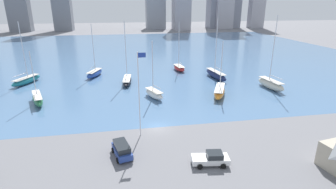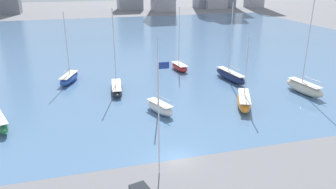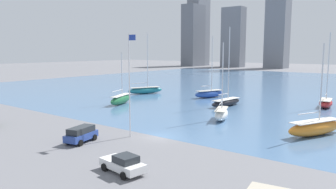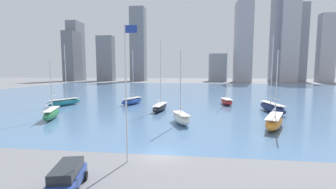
{
  "view_description": "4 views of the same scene",
  "coord_description": "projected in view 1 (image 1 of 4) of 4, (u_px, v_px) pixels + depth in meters",
  "views": [
    {
      "loc": [
        -5.16,
        -39.27,
        19.74
      ],
      "look_at": [
        3.4,
        9.0,
        2.54
      ],
      "focal_mm": 28.0,
      "sensor_mm": 36.0,
      "label": 1
    },
    {
      "loc": [
        -10.63,
        -33.41,
        21.57
      ],
      "look_at": [
        2.63,
        14.23,
        3.15
      ],
      "focal_mm": 35.0,
      "sensor_mm": 36.0,
      "label": 2
    },
    {
      "loc": [
        26.26,
        -31.97,
        11.15
      ],
      "look_at": [
        -6.81,
        10.74,
        3.84
      ],
      "focal_mm": 35.0,
      "sensor_mm": 36.0,
      "label": 3
    },
    {
      "loc": [
        3.49,
        -22.77,
        8.89
      ],
      "look_at": [
        -0.24,
        8.44,
        5.58
      ],
      "focal_mm": 24.0,
      "sensor_mm": 36.0,
      "label": 4
    }
  ],
  "objects": [
    {
      "name": "sailboat_teal",
      "position": [
        26.0,
        80.0,
        67.24
      ],
      "size": [
        5.97,
        9.5,
        15.51
      ],
      "rotation": [
        0.0,
        0.0,
        -0.43
      ],
      "color": "#1E757F",
      "rests_on": "harbor_water"
    },
    {
      "name": "parked_suv_blue",
      "position": [
        122.0,
        149.0,
        35.36
      ],
      "size": [
        2.96,
        4.74,
        1.92
      ],
      "rotation": [
        0.0,
        0.0,
        0.24
      ],
      "color": "#284293",
      "rests_on": "ground_plane"
    },
    {
      "name": "sailboat_red",
      "position": [
        179.0,
        68.0,
        80.23
      ],
      "size": [
        3.23,
        7.0,
        14.54
      ],
      "rotation": [
        0.0,
        0.0,
        0.13
      ],
      "color": "#B72828",
      "rests_on": "harbor_water"
    },
    {
      "name": "sailboat_navy",
      "position": [
        216.0,
        74.0,
        71.9
      ],
      "size": [
        3.38,
        11.05,
        16.13
      ],
      "rotation": [
        0.0,
        0.0,
        0.13
      ],
      "color": "#19234C",
      "rests_on": "harbor_water"
    },
    {
      "name": "flag_pole",
      "position": [
        139.0,
        93.0,
        38.96
      ],
      "size": [
        1.24,
        0.14,
        13.22
      ],
      "color": "silver",
      "rests_on": "ground_plane"
    },
    {
      "name": "sailboat_black",
      "position": [
        127.0,
        80.0,
        67.51
      ],
      "size": [
        3.08,
        9.47,
        15.72
      ],
      "rotation": [
        0.0,
        0.0,
        -0.1
      ],
      "color": "black",
      "rests_on": "harbor_water"
    },
    {
      "name": "sailboat_white",
      "position": [
        154.0,
        94.0,
        57.1
      ],
      "size": [
        4.29,
        6.89,
        12.37
      ],
      "rotation": [
        0.0,
        0.0,
        0.38
      ],
      "color": "white",
      "rests_on": "harbor_water"
    },
    {
      "name": "harbor_water",
      "position": [
        134.0,
        53.0,
        108.9
      ],
      "size": [
        180.0,
        140.0,
        0.0
      ],
      "color": "#4C7099",
      "rests_on": "ground_plane"
    },
    {
      "name": "sailboat_blue",
      "position": [
        95.0,
        73.0,
        73.84
      ],
      "size": [
        5.08,
        8.6,
        14.42
      ],
      "rotation": [
        0.0,
        0.0,
        -0.36
      ],
      "color": "#284CA8",
      "rests_on": "harbor_water"
    },
    {
      "name": "parked_pickup_white",
      "position": [
        211.0,
        158.0,
        33.61
      ],
      "size": [
        4.99,
        2.75,
        1.72
      ],
      "rotation": [
        0.0,
        0.0,
        -1.71
      ],
      "color": "white",
      "rests_on": "ground_plane"
    },
    {
      "name": "ground_plane",
      "position": [
        157.0,
        127.0,
        43.87
      ],
      "size": [
        500.0,
        500.0,
        0.0
      ],
      "primitive_type": "plane",
      "color": "slate"
    },
    {
      "name": "sailboat_green",
      "position": [
        38.0,
        99.0,
        54.07
      ],
      "size": [
        4.66,
        8.8,
        10.74
      ],
      "rotation": [
        0.0,
        0.0,
        0.35
      ],
      "color": "#236B3D",
      "rests_on": "harbor_water"
    },
    {
      "name": "sailboat_cream",
      "position": [
        271.0,
        84.0,
        63.24
      ],
      "size": [
        3.31,
        9.36,
        17.19
      ],
      "rotation": [
        0.0,
        0.0,
        0.12
      ],
      "color": "beige",
      "rests_on": "harbor_water"
    },
    {
      "name": "sailboat_orange",
      "position": [
        219.0,
        91.0,
        58.4
      ],
      "size": [
        6.03,
        9.63,
        12.04
      ],
      "rotation": [
        0.0,
        0.0,
        -0.43
      ],
      "color": "orange",
      "rests_on": "harbor_water"
    }
  ]
}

